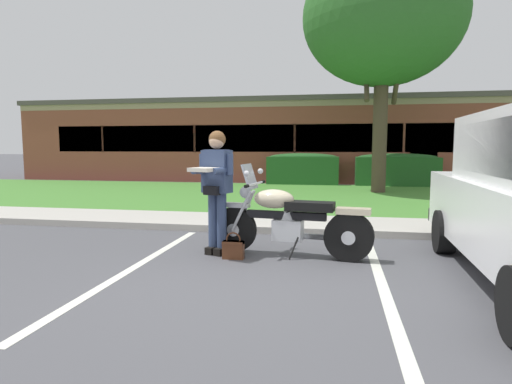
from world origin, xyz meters
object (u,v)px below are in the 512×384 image
Objects in this scene: motorcycle at (295,221)px; handbag at (233,248)px; shade_tree at (383,18)px; brick_building at (305,141)px; hedge_left at (303,168)px; hedge_center_left at (397,169)px; rider_person at (216,182)px.

motorcycle reaches higher than handbag.
shade_tree is 10.25m from brick_building.
hedge_left is 0.11× the size of brick_building.
shade_tree is at bearing 77.36° from motorcycle.
brick_building is at bearing 120.42° from hedge_center_left.
motorcycle is 0.30× the size of shade_tree.
rider_person is 9.86m from shade_tree.
brick_building is (-0.31, 17.67, 1.61)m from handbag.
hedge_center_left is at bearing 0.00° from hedge_left.
brick_building is at bearing 91.02° from handbag.
hedge_left is at bearing 135.20° from shade_tree.
shade_tree is at bearing -71.99° from brick_building.
handbag is 0.12× the size of hedge_center_left.
motorcycle is 9.79m from shade_tree.
handbag is 10.37m from shade_tree.
motorcycle is 1.31× the size of rider_person.
rider_person reaches higher than hedge_left.
hedge_left reaches higher than handbag.
brick_building is (-1.11, 17.39, 1.27)m from motorcycle.
rider_person is 0.07× the size of brick_building.
hedge_center_left is (3.54, 11.11, 0.51)m from handbag.
rider_person is at bearing -176.37° from motorcycle.
rider_person reaches higher than hedge_center_left.
hedge_center_left is at bearing 75.78° from motorcycle.
motorcycle is 0.91m from handbag.
motorcycle is at bearing -86.35° from brick_building.
shade_tree is 5.45m from hedge_center_left.
rider_person is 0.57× the size of hedge_center_left.
handbag is at bearing -160.81° from motorcycle.
hedge_left is 6.67m from brick_building.
shade_tree reaches higher than rider_person.
brick_building is at bearing 93.41° from hedge_left.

